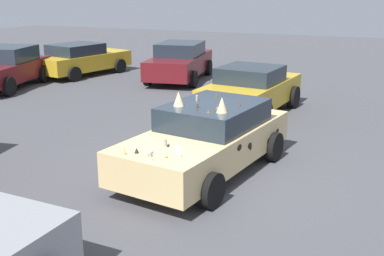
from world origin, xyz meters
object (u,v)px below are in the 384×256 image
at_px(parked_sedan_behind_left, 180,61).
at_px(parked_sedan_near_right, 4,68).
at_px(parked_sedan_far_right, 251,90).
at_px(art_car_decorated, 208,138).
at_px(parked_sedan_row_back_far, 81,59).

height_order(parked_sedan_behind_left, parked_sedan_near_right, parked_sedan_behind_left).
bearing_deg(parked_sedan_far_right, art_car_decorated, -167.68).
xyz_separation_m(parked_sedan_far_right, parked_sedan_near_right, (0.11, 9.52, 0.03)).
distance_m(parked_sedan_behind_left, parked_sedan_near_right, 6.67).
distance_m(art_car_decorated, parked_sedan_near_right, 11.20).
xyz_separation_m(art_car_decorated, parked_sedan_behind_left, (8.95, 4.65, 0.05)).
height_order(parked_sedan_far_right, parked_sedan_near_right, parked_sedan_near_right).
relative_size(parked_sedan_far_right, parked_sedan_behind_left, 0.90).
bearing_deg(parked_sedan_far_right, parked_sedan_row_back_far, 74.29).
distance_m(parked_sedan_row_back_far, parked_sedan_behind_left, 4.36).
relative_size(parked_sedan_behind_left, parked_sedan_near_right, 1.06).
relative_size(art_car_decorated, parked_sedan_far_right, 1.10).
relative_size(parked_sedan_row_back_far, parked_sedan_behind_left, 0.95).
height_order(parked_sedan_row_back_far, parked_sedan_behind_left, parked_sedan_behind_left).
distance_m(parked_sedan_far_right, parked_sedan_near_right, 9.52).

